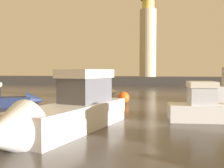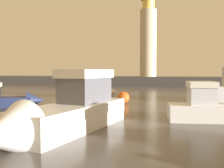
{
  "view_description": "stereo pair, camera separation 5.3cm",
  "coord_description": "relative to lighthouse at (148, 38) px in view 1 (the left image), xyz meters",
  "views": [
    {
      "loc": [
        4.53,
        -1.64,
        2.86
      ],
      "look_at": [
        -0.69,
        19.73,
        1.75
      ],
      "focal_mm": 41.86,
      "sensor_mm": 36.0,
      "label": 1
    },
    {
      "loc": [
        4.58,
        -1.63,
        2.86
      ],
      "look_at": [
        -0.69,
        19.73,
        1.75
      ],
      "focal_mm": 41.86,
      "sensor_mm": 36.0,
      "label": 2
    }
  ],
  "objects": [
    {
      "name": "breakwater",
      "position": [
        0.97,
        0.0,
        -8.58
      ],
      "size": [
        77.16,
        6.75,
        1.69
      ],
      "primitive_type": "cube",
      "color": "#423F3D",
      "rests_on": "ground_plane"
    },
    {
      "name": "motorboat_3",
      "position": [
        0.49,
        -41.9,
        -8.48
      ],
      "size": [
        4.07,
        9.24,
        3.37
      ],
      "color": "white",
      "rests_on": "ground_plane"
    },
    {
      "name": "motorboat_2",
      "position": [
        -7.65,
        -34.58,
        -8.81
      ],
      "size": [
        5.7,
        4.41,
        2.29
      ],
      "color": "#1E284C",
      "rests_on": "ground_plane"
    },
    {
      "name": "mooring_buoy",
      "position": [
        1.09,
        -30.67,
        -8.91
      ],
      "size": [
        1.05,
        1.05,
        1.05
      ],
      "primitive_type": "sphere",
      "color": "#EA5919",
      "rests_on": "ground_plane"
    },
    {
      "name": "motorboat_0",
      "position": [
        -3.36,
        -25.45,
        -8.69
      ],
      "size": [
        6.06,
        4.39,
        2.8
      ],
      "color": "white",
      "rests_on": "ground_plane"
    },
    {
      "name": "ground_plane",
      "position": [
        0.97,
        -25.65,
        -9.43
      ],
      "size": [
        220.0,
        220.0,
        0.0
      ],
      "primitive_type": "plane",
      "color": "#4C4742"
    },
    {
      "name": "lighthouse",
      "position": [
        0.0,
        0.0,
        0.0
      ],
      "size": [
        3.31,
        3.31,
        16.34
      ],
      "color": "beige",
      "rests_on": "breakwater"
    }
  ]
}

